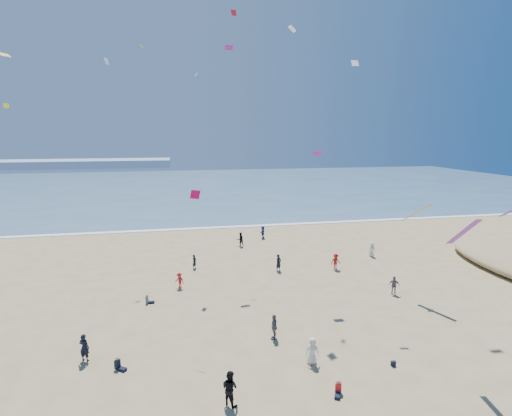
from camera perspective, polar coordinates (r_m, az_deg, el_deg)
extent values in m
cube|color=#476B84|center=(111.33, -9.97, 3.00)|extent=(220.00, 100.00, 0.06)
cube|color=white|center=(62.11, -8.63, -2.92)|extent=(220.00, 1.20, 0.08)
cube|color=#7A8EA8|center=(194.43, -28.70, 5.51)|extent=(110.00, 20.00, 3.20)
imported|color=silver|center=(27.04, 8.04, -19.57)|extent=(0.89, 0.62, 1.74)
imported|color=slate|center=(29.53, 2.61, -16.59)|extent=(0.83, 1.17, 1.85)
imported|color=black|center=(51.82, -2.26, -4.50)|extent=(1.07, 0.94, 1.86)
imported|color=black|center=(23.53, -3.76, -24.25)|extent=(1.19, 1.19, 1.95)
imported|color=black|center=(42.75, 3.25, -7.82)|extent=(0.81, 0.74, 1.85)
imported|color=silver|center=(49.53, 16.21, -5.75)|extent=(0.89, 0.99, 1.69)
imported|color=#A21A17|center=(44.10, 11.30, -7.51)|extent=(1.16, 0.71, 1.74)
imported|color=slate|center=(38.95, 19.12, -10.40)|extent=(1.08, 0.85, 1.71)
imported|color=red|center=(39.02, -10.88, -10.11)|extent=(1.10, 1.04, 1.49)
imported|color=navy|center=(55.82, 0.97, -3.46)|extent=(1.08, 1.70, 1.75)
imported|color=black|center=(29.19, -23.32, -17.85)|extent=(0.80, 0.67, 1.85)
imported|color=black|center=(43.98, -8.78, -7.59)|extent=(0.64, 0.68, 1.57)
cube|color=black|center=(28.28, 19.02, -20.27)|extent=(0.28, 0.18, 0.34)
cube|color=#E9B108|center=(38.89, -32.27, 18.02)|extent=(0.79, 0.92, 0.28)
cube|color=red|center=(49.39, -3.20, 26.09)|extent=(0.64, 0.44, 0.71)
cube|color=purple|center=(44.90, -3.89, 21.91)|extent=(0.84, 0.25, 0.49)
cube|color=#B4E012|center=(53.45, -32.09, 12.26)|extent=(0.59, 0.47, 0.48)
cube|color=#7C1E93|center=(43.58, 17.91, 17.29)|extent=(0.76, 0.77, 0.46)
cube|color=#1AC0ED|center=(42.53, -8.55, 18.36)|extent=(0.51, 0.74, 0.33)
cube|color=white|center=(37.29, 5.19, 24.14)|extent=(0.59, 0.76, 0.46)
cube|color=#891A93|center=(36.20, 8.73, 7.75)|extent=(0.79, 0.35, 0.38)
cube|color=green|center=(47.54, -16.07, 21.36)|extent=(0.47, 0.54, 0.33)
cube|color=white|center=(48.52, -20.56, 19.06)|extent=(0.52, 0.60, 0.71)
cube|color=silver|center=(37.06, 13.95, 19.44)|extent=(0.66, 0.60, 0.54)
cube|color=#DB0949|center=(28.24, -8.69, 1.92)|extent=(0.74, 0.65, 0.58)
cube|color=#73269B|center=(26.02, 27.46, -3.11)|extent=(0.35, 3.14, 2.21)
cube|color=orange|center=(37.84, 21.94, -0.65)|extent=(0.35, 2.64, 1.87)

